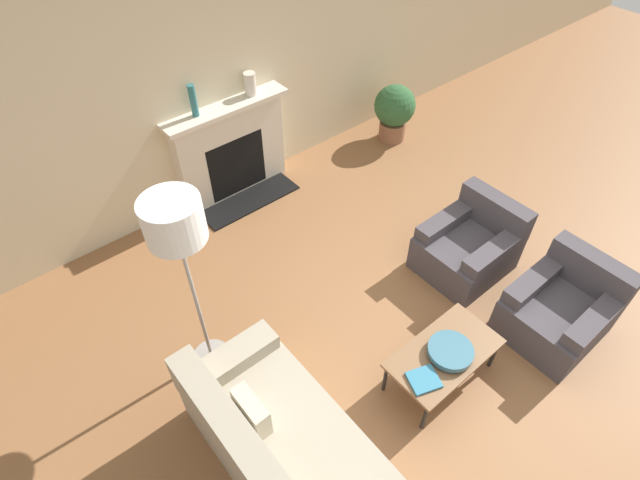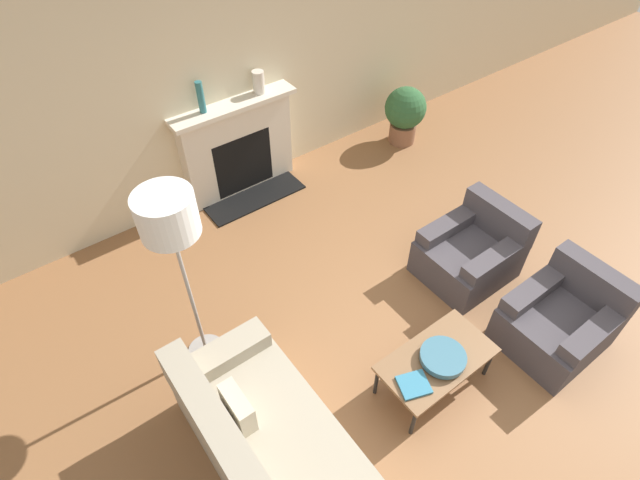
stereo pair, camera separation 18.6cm
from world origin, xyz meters
The scene contains 13 objects.
ground_plane centered at (0.00, 0.00, 0.00)m, with size 18.00×18.00×0.00m, color brown.
wall_back centered at (0.00, 3.19, 1.45)m, with size 18.00×0.06×2.90m.
fireplace centered at (-0.13, 3.05, 0.55)m, with size 1.44×0.59×1.13m.
couch centered at (-1.64, -0.15, 0.30)m, with size 0.84×2.13×0.81m.
armchair_near centered at (1.00, -0.49, 0.28)m, with size 0.87×0.75×0.74m.
armchair_far centered at (1.00, 0.52, 0.28)m, with size 0.87×0.75×0.74m.
coffee_table centered at (-0.20, -0.16, 0.35)m, with size 0.94×0.51×0.39m.
bowl centered at (-0.19, -0.19, 0.43)m, with size 0.36×0.36×0.07m.
book centered at (-0.52, -0.22, 0.40)m, with size 0.28×0.27×0.02m.
floor_lamp centered at (-1.57, 1.24, 1.53)m, with size 0.41×0.41×1.80m.
mantel_vase_left centered at (-0.46, 3.06, 1.30)m, with size 0.07×0.07×0.33m.
mantel_vase_center_left centered at (0.21, 3.06, 1.26)m, with size 0.13×0.13×0.24m.
potted_plant centered at (2.08, 2.64, 0.44)m, with size 0.53×0.53×0.77m.
Camera 1 is at (-2.36, -1.19, 3.83)m, focal length 28.00 mm.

